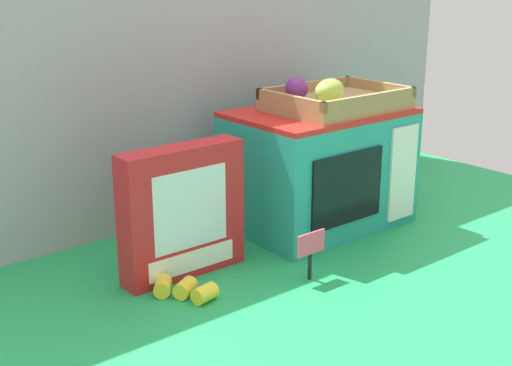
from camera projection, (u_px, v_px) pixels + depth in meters
name	position (u px, v px, depth m)	size (l,w,h in m)	color
ground_plane	(289.00, 239.00, 1.59)	(1.70, 1.70, 0.00)	#219E54
display_back_panel	(214.00, 56.00, 1.68)	(1.61, 0.03, 0.77)	#A0A3A8
toy_microwave	(319.00, 168.00, 1.64)	(0.40, 0.28, 0.28)	teal
food_groups_crate	(333.00, 100.00, 1.59)	(0.30, 0.22, 0.08)	#A37F51
cookie_set_box	(182.00, 212.00, 1.38)	(0.26, 0.06, 0.26)	red
price_sign	(311.00, 248.00, 1.37)	(0.07, 0.01, 0.10)	black
loose_toy_banana	(184.00, 289.00, 1.31)	(0.10, 0.12, 0.03)	yellow
loose_toy_apple	(400.00, 190.00, 1.84)	(0.06, 0.06, 0.06)	red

